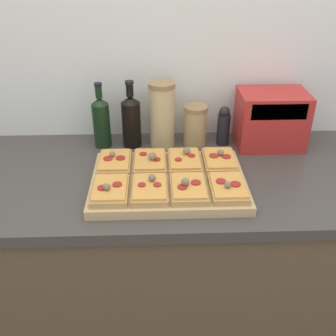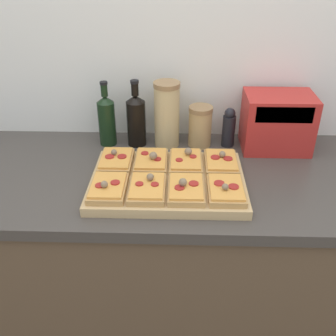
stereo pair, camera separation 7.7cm
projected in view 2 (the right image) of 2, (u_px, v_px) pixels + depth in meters
name	position (u px, v px, depth m)	size (l,w,h in m)	color
wall_back	(187.00, 46.00, 1.52)	(6.00, 0.06, 2.50)	silver
kitchen_counter	(183.00, 264.00, 1.63)	(2.63, 0.67, 0.89)	brown
cutting_board	(168.00, 182.00, 1.32)	(0.51, 0.37, 0.03)	tan
pizza_slice_back_left	(116.00, 160.00, 1.39)	(0.11, 0.16, 0.05)	tan
pizza_slice_back_midleft	(151.00, 161.00, 1.38)	(0.11, 0.16, 0.06)	tan
pizza_slice_back_midright	(186.00, 161.00, 1.38)	(0.11, 0.16, 0.05)	tan
pizza_slice_back_right	(221.00, 162.00, 1.38)	(0.11, 0.16, 0.05)	tan
pizza_slice_front_left	(108.00, 188.00, 1.24)	(0.11, 0.16, 0.05)	tan
pizza_slice_front_midleft	(147.00, 188.00, 1.24)	(0.11, 0.16, 0.05)	tan
pizza_slice_front_midright	(186.00, 189.00, 1.23)	(0.11, 0.16, 0.05)	tan
pizza_slice_front_right	(226.00, 190.00, 1.23)	(0.11, 0.16, 0.05)	tan
olive_oil_bottle	(107.00, 119.00, 1.55)	(0.07, 0.07, 0.26)	black
wine_bottle	(136.00, 119.00, 1.54)	(0.07, 0.07, 0.27)	black
grain_jar_tall	(167.00, 114.00, 1.53)	(0.10, 0.10, 0.26)	tan
grain_jar_short	(200.00, 126.00, 1.55)	(0.09, 0.09, 0.16)	tan
pepper_mill	(229.00, 128.00, 1.55)	(0.05, 0.05, 0.16)	black
toaster_oven	(277.00, 122.00, 1.52)	(0.28, 0.18, 0.22)	red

